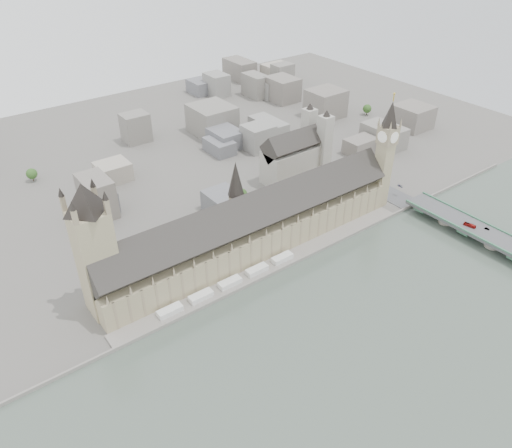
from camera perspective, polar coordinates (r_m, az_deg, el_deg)
ground at (r=396.72m, az=1.23°, el=-4.39°), size 900.00×900.00×0.00m
river_thames at (r=321.79m, az=20.61°, el=-18.73°), size 600.00×600.00×0.00m
embankment_wall at (r=386.67m, az=2.60°, el=-5.31°), size 600.00×1.50×3.00m
river_terrace at (r=391.50m, az=1.91°, el=-4.81°), size 270.00×15.00×2.00m
terrace_tents at (r=371.65m, az=-3.01°, el=-6.70°), size 118.00×7.00×4.00m
palace_of_westminster at (r=396.11m, az=-0.48°, el=-0.39°), size 265.00×40.73×55.44m
elizabeth_tower at (r=457.28m, az=14.63°, el=8.45°), size 17.00×17.00×107.50m
victoria_tower at (r=338.36m, az=-18.06°, el=-2.23°), size 30.00×30.00×100.00m
central_tower at (r=377.08m, az=-2.30°, el=3.97°), size 13.00×13.00×48.00m
westminster_bridge at (r=456.89m, az=24.67°, el=-1.41°), size 25.00×325.00×10.25m
westminster_abbey at (r=506.83m, az=4.62°, el=7.85°), size 68.00×36.00×64.00m
city_skyline_inland at (r=573.48m, az=-14.14°, el=9.41°), size 720.00×360.00×38.00m
park_trees at (r=427.88m, az=-4.75°, el=-0.12°), size 110.00×30.00×15.00m
red_bus_north at (r=455.70m, az=23.24°, el=-0.12°), size 4.69×10.50×2.85m
car_silver at (r=458.27m, az=24.89°, el=-0.49°), size 2.33×4.15×1.30m
car_approach at (r=497.32m, az=16.16°, el=4.20°), size 2.41×5.47×1.56m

